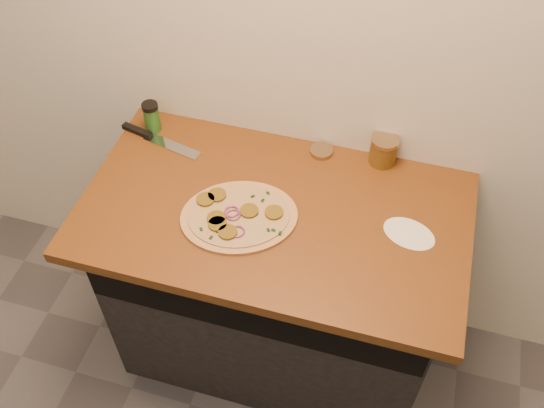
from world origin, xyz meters
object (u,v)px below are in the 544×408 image
(chefs_knife, at_px, (153,138))
(salsa_jar, at_px, (384,150))
(pizza, at_px, (238,216))
(spice_shaker, at_px, (152,117))

(chefs_knife, bearing_deg, salsa_jar, 8.10)
(pizza, relative_size, spice_shaker, 4.12)
(salsa_jar, bearing_deg, pizza, -136.24)
(chefs_knife, bearing_deg, pizza, -33.27)
(pizza, distance_m, salsa_jar, 0.53)
(pizza, height_order, salsa_jar, salsa_jar)
(pizza, bearing_deg, chefs_knife, 146.73)
(chefs_knife, xyz_separation_m, spice_shaker, (-0.02, 0.05, 0.05))
(spice_shaker, bearing_deg, chefs_knife, -68.51)
(pizza, xyz_separation_m, salsa_jar, (0.38, 0.36, 0.04))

